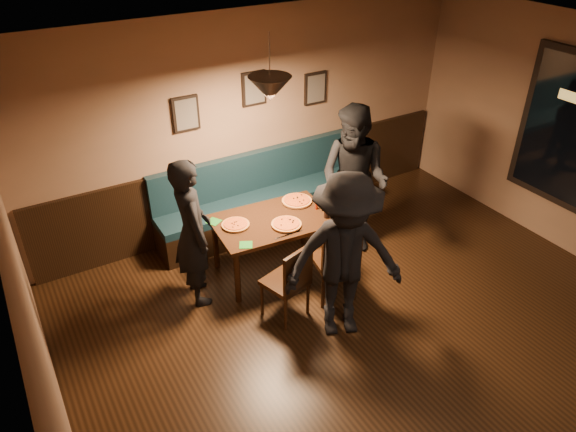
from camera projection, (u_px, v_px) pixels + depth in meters
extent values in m
plane|color=black|center=(433.00, 386.00, 4.97)|extent=(7.00, 7.00, 0.00)
plane|color=silver|center=(495.00, 95.00, 3.49)|extent=(7.00, 7.00, 0.00)
plane|color=#8C704F|center=(254.00, 122.00, 6.78)|extent=(6.00, 0.00, 6.00)
cube|color=black|center=(257.00, 185.00, 7.24)|extent=(5.88, 0.06, 1.00)
cube|color=black|center=(186.00, 114.00, 6.21)|extent=(0.32, 0.04, 0.42)
cube|color=black|center=(254.00, 88.00, 6.52)|extent=(0.32, 0.04, 0.42)
cube|color=black|center=(315.00, 88.00, 6.99)|extent=(0.32, 0.04, 0.42)
cone|color=black|center=(270.00, 89.00, 5.29)|extent=(0.44, 0.44, 0.25)
cube|color=black|center=(273.00, 245.00, 6.29)|extent=(1.40, 0.96, 0.72)
imported|color=black|center=(192.00, 232.00, 5.63)|extent=(0.48, 0.67, 1.70)
imported|color=black|center=(354.00, 180.00, 6.44)|extent=(1.02, 1.12, 1.87)
imported|color=black|center=(345.00, 258.00, 5.15)|extent=(1.34, 1.06, 1.81)
cylinder|color=#C55D25|center=(236.00, 225.00, 5.97)|extent=(0.33, 0.33, 0.04)
cylinder|color=orange|center=(286.00, 224.00, 5.97)|extent=(0.44, 0.44, 0.04)
cylinder|color=orange|center=(297.00, 201.00, 6.41)|extent=(0.47, 0.47, 0.04)
cylinder|color=black|center=(327.00, 213.00, 6.10)|extent=(0.08, 0.08, 0.13)
cylinder|color=maroon|center=(317.00, 204.00, 6.25)|extent=(0.04, 0.04, 0.13)
cube|color=#1E7021|center=(214.00, 222.00, 6.05)|extent=(0.20, 0.20, 0.01)
cube|color=#1E721F|center=(246.00, 245.00, 5.66)|extent=(0.19, 0.19, 0.01)
cube|color=silver|center=(288.00, 235.00, 5.82)|extent=(0.19, 0.02, 0.00)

